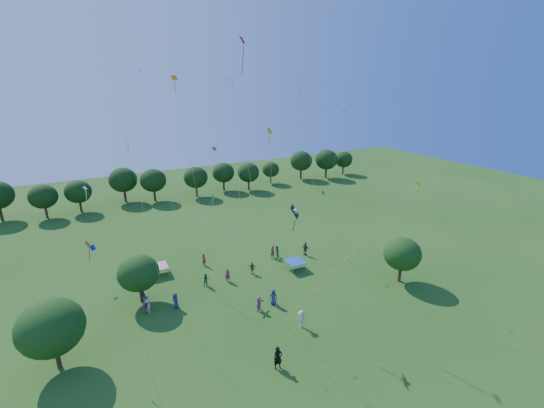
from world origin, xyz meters
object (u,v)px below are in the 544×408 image
Objects in this scene: tent_red_stripe at (158,267)px; tent_blue at (295,262)px; pirate_kite at (296,213)px; man_in_black at (278,358)px; near_tree_north at (138,273)px; near_tree_west at (51,327)px; near_tree_east at (402,254)px; red_high_kite at (241,89)px.

tent_red_stripe is 16.52m from tent_blue.
tent_blue is at bearing 57.36° from pirate_kite.
tent_red_stripe is 1.09× the size of man_in_black.
tent_blue is at bearing -5.46° from near_tree_north.
pirate_kite reaches higher than man_in_black.
near_tree_west is 1.13× the size of near_tree_east.
tent_red_stripe is at bearing 48.48° from near_tree_west.
near_tree_west is at bearing 174.68° from near_tree_east.
near_tree_north is 0.21× the size of red_high_kite.
near_tree_east is 16.10m from pirate_kite.
near_tree_west is at bearing -169.14° from tent_blue.
pirate_kite reaches higher than tent_blue.
near_tree_west is at bearing -161.93° from red_high_kite.
pirate_kite is 14.08m from red_high_kite.
pirate_kite is at bearing 179.86° from near_tree_east.
near_tree_east is 2.45× the size of tent_blue.
near_tree_east is (27.01, -9.77, 0.12)m from near_tree_north.
red_high_kite is (11.91, -0.23, 17.85)m from near_tree_north.
near_tree_east is 2.45× the size of tent_red_stripe.
near_tree_north is (7.48, 6.56, -0.48)m from near_tree_west.
red_high_kite is at bearing -1.13° from near_tree_north.
tent_blue is at bearing -23.81° from tent_red_stripe.
red_high_kite is (3.84, 14.73, 20.22)m from man_in_black.
man_in_black is (8.07, -14.96, -2.37)m from near_tree_north.
near_tree_west is 34.64m from near_tree_east.
man_in_black is (5.34, -19.93, -0.03)m from tent_red_stripe.
red_high_kite is at bearing -29.50° from tent_red_stripe.
near_tree_west reaches higher than tent_red_stripe.
red_high_kite is (19.39, 6.33, 17.37)m from near_tree_west.
red_high_kite is at bearing 147.72° from near_tree_east.
near_tree_north is 2.40× the size of tent_red_stripe.
man_in_black is at bearing -104.62° from red_high_kite.
man_in_black is at bearing -126.38° from tent_blue.
near_tree_north is 18.07m from tent_blue.
tent_red_stripe is at bearing 156.19° from tent_blue.
pirate_kite is (9.97, -14.70, 9.84)m from tent_red_stripe.
near_tree_west is 2.78× the size of tent_blue.
tent_red_stripe and tent_blue have the same top height.
near_tree_west is 0.60× the size of pirate_kite.
near_tree_north is at bearing -118.80° from tent_red_stripe.
near_tree_west reaches higher than near_tree_east.
near_tree_east is at bearing -5.32° from near_tree_west.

